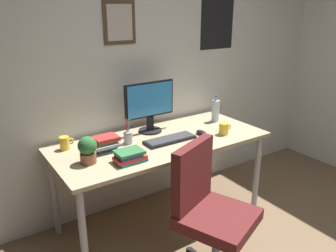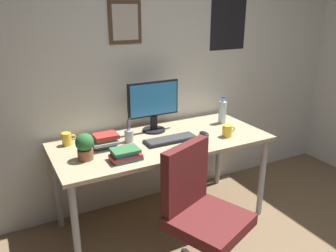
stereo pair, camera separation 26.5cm
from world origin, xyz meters
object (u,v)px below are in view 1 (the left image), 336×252
(coffee_mug_near, at_px, (65,143))
(pen_cup, at_px, (128,137))
(keyboard, at_px, (170,139))
(office_chair, at_px, (208,206))
(coffee_mug_far, at_px, (224,129))
(book_stack_right, at_px, (130,156))
(water_bottle, at_px, (216,110))
(book_stack_left, at_px, (105,143))
(monitor, at_px, (150,105))
(computer_mouse, at_px, (201,133))
(potted_plant, at_px, (88,149))

(coffee_mug_near, distance_m, pen_cup, 0.48)
(keyboard, distance_m, pen_cup, 0.34)
(office_chair, relative_size, pen_cup, 4.75)
(coffee_mug_far, height_order, book_stack_right, coffee_mug_far)
(water_bottle, bearing_deg, book_stack_left, -177.16)
(monitor, distance_m, computer_mouse, 0.50)
(pen_cup, distance_m, book_stack_left, 0.21)
(keyboard, distance_m, coffee_mug_far, 0.48)
(keyboard, xyz_separation_m, pen_cup, (-0.30, 0.14, 0.04))
(office_chair, xyz_separation_m, book_stack_right, (-0.33, 0.46, 0.27))
(keyboard, xyz_separation_m, water_bottle, (0.63, 0.18, 0.09))
(office_chair, distance_m, book_stack_right, 0.63)
(keyboard, height_order, coffee_mug_near, coffee_mug_near)
(potted_plant, relative_size, book_stack_left, 0.93)
(water_bottle, relative_size, pen_cup, 1.26)
(office_chair, xyz_separation_m, keyboard, (0.12, 0.63, 0.24))
(coffee_mug_near, height_order, coffee_mug_far, coffee_mug_near)
(potted_plant, bearing_deg, book_stack_right, -30.42)
(office_chair, distance_m, keyboard, 0.68)
(keyboard, xyz_separation_m, potted_plant, (-0.70, -0.02, 0.09))
(office_chair, height_order, coffee_mug_far, office_chair)
(water_bottle, distance_m, book_stack_right, 1.14)
(pen_cup, bearing_deg, computer_mouse, -16.09)
(coffee_mug_far, relative_size, potted_plant, 0.61)
(pen_cup, bearing_deg, coffee_mug_near, 160.61)
(computer_mouse, bearing_deg, coffee_mug_far, -30.96)
(office_chair, height_order, book_stack_left, office_chair)
(water_bottle, bearing_deg, pen_cup, -178.01)
(pen_cup, bearing_deg, coffee_mug_far, -19.56)
(water_bottle, relative_size, book_stack_left, 1.20)
(water_bottle, distance_m, coffee_mug_far, 0.35)
(office_chair, distance_m, monitor, 1.03)
(coffee_mug_far, xyz_separation_m, potted_plant, (-1.16, 0.11, 0.05))
(book_stack_right, bearing_deg, water_bottle, 17.52)
(coffee_mug_far, relative_size, book_stack_left, 0.57)
(coffee_mug_near, xyz_separation_m, pen_cup, (0.45, -0.16, 0.00))
(keyboard, distance_m, water_bottle, 0.67)
(monitor, bearing_deg, office_chair, -96.66)
(keyboard, relative_size, pen_cup, 2.15)
(keyboard, bearing_deg, computer_mouse, -5.56)
(pen_cup, bearing_deg, monitor, 25.82)
(office_chair, relative_size, book_stack_left, 4.52)
(office_chair, distance_m, coffee_mug_near, 1.16)
(coffee_mug_far, xyz_separation_m, book_stack_right, (-0.91, -0.04, -0.01))
(coffee_mug_near, relative_size, pen_cup, 0.55)
(keyboard, xyz_separation_m, book_stack_left, (-0.51, 0.12, 0.05))
(book_stack_right, bearing_deg, office_chair, -54.70)
(computer_mouse, xyz_separation_m, coffee_mug_far, (0.16, -0.10, 0.03))
(book_stack_right, bearing_deg, pen_cup, 64.34)
(potted_plant, xyz_separation_m, book_stack_right, (0.25, -0.14, -0.06))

